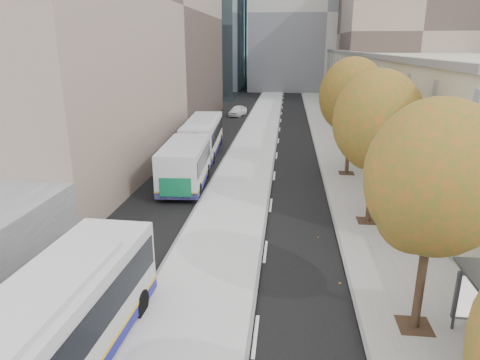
# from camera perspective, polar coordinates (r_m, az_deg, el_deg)

# --- Properties ---
(bus_platform) EXTENTS (4.25, 150.00, 0.15)m
(bus_platform) POSITION_cam_1_polar(r_m,az_deg,el_deg) (35.98, 1.31, 3.10)
(bus_platform) COLOR silver
(bus_platform) RESTS_ON ground
(sidewalk) EXTENTS (4.75, 150.00, 0.08)m
(sidewalk) POSITION_cam_1_polar(r_m,az_deg,el_deg) (36.21, 14.03, 2.60)
(sidewalk) COLOR gray
(sidewalk) RESTS_ON ground
(building_tan) EXTENTS (18.00, 92.00, 8.00)m
(building_tan) POSITION_cam_1_polar(r_m,az_deg,el_deg) (65.98, 21.13, 12.00)
(building_tan) COLOR gray
(building_tan) RESTS_ON ground
(building_midrise) EXTENTS (24.00, 46.00, 25.00)m
(building_midrise) POSITION_cam_1_polar(r_m,az_deg,el_deg) (46.24, -23.16, 20.51)
(building_midrise) COLOR gray
(building_midrise) RESTS_ON ground
(building_far_block) EXTENTS (30.00, 18.00, 30.00)m
(building_far_block) POSITION_cam_1_polar(r_m,az_deg,el_deg) (96.15, 11.12, 20.77)
(building_far_block) COLOR #AFA9A0
(building_far_block) RESTS_ON ground
(tree_c) EXTENTS (4.20, 4.20, 7.28)m
(tree_c) POSITION_cam_1_polar(r_m,az_deg,el_deg) (14.00, 24.62, 0.21)
(tree_c) COLOR black
(tree_c) RESTS_ON sidewalk
(tree_d) EXTENTS (4.40, 4.40, 7.60)m
(tree_d) POSITION_cam_1_polar(r_m,az_deg,el_deg) (22.46, 17.84, 7.55)
(tree_d) COLOR black
(tree_d) RESTS_ON sidewalk
(tree_e) EXTENTS (4.60, 4.60, 7.92)m
(tree_e) POSITION_cam_1_polar(r_m,az_deg,el_deg) (31.22, 14.75, 10.80)
(tree_e) COLOR black
(tree_e) RESTS_ON sidewalk
(bus_far) EXTENTS (3.74, 17.80, 2.95)m
(bus_far) POSITION_cam_1_polar(r_m,az_deg,el_deg) (33.47, -5.83, 4.61)
(bus_far) COLOR silver
(bus_far) RESTS_ON ground
(distant_car) EXTENTS (2.43, 4.25, 1.36)m
(distant_car) POSITION_cam_1_polar(r_m,az_deg,el_deg) (57.90, -0.33, 9.22)
(distant_car) COLOR white
(distant_car) RESTS_ON ground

